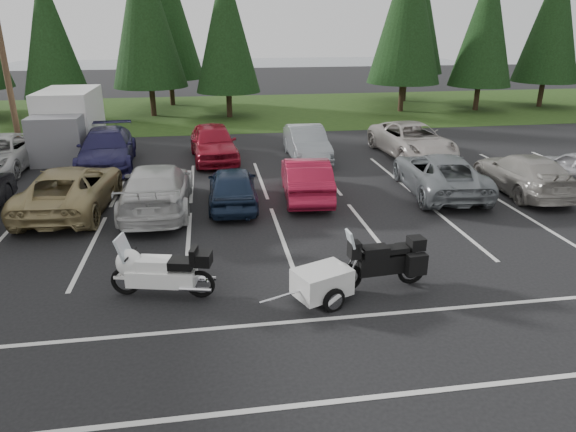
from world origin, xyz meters
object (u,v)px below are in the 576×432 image
at_px(car_far_1, 107,149).
at_px(car_far_3, 307,143).
at_px(car_far_2, 213,142).
at_px(car_near_6, 439,173).
at_px(car_near_2, 71,189).
at_px(touring_motorcycle, 161,267).
at_px(car_near_7, 523,173).
at_px(car_near_5, 306,178).
at_px(car_near_3, 157,188).
at_px(car_far_4, 412,140).
at_px(cargo_trailer, 322,285).
at_px(utility_pole, 3,52).
at_px(adventure_motorcycle, 381,258).
at_px(box_truck, 66,124).
at_px(car_near_4, 233,186).

height_order(car_far_1, car_far_3, car_far_1).
bearing_deg(car_far_2, car_near_6, -41.54).
relative_size(car_near_6, car_far_1, 0.95).
bearing_deg(car_near_2, touring_motorcycle, 121.34).
bearing_deg(car_near_7, car_far_1, -19.00).
distance_m(car_near_7, car_far_1, 16.84).
bearing_deg(car_near_5, car_near_7, -179.57).
relative_size(car_near_2, car_near_3, 1.01).
relative_size(car_far_4, touring_motorcycle, 2.05).
bearing_deg(car_far_4, car_far_1, 174.43).
bearing_deg(car_near_3, cargo_trailer, 122.39).
relative_size(car_near_2, car_near_5, 1.23).
bearing_deg(car_near_3, car_far_2, -106.15).
distance_m(car_far_1, car_far_3, 8.77).
distance_m(car_far_3, touring_motorcycle, 13.13).
xyz_separation_m(utility_pole, car_far_2, (8.74, -1.61, -3.88)).
bearing_deg(car_near_3, car_near_2, -8.45).
relative_size(utility_pole, car_near_2, 1.66).
distance_m(car_far_3, adventure_motorcycle, 12.26).
bearing_deg(box_truck, car_far_4, -10.06).
bearing_deg(car_near_5, car_far_1, -30.30).
bearing_deg(box_truck, car_near_3, -60.87).
relative_size(box_truck, car_far_3, 1.24).
bearing_deg(adventure_motorcycle, car_far_4, 60.37).
xyz_separation_m(car_near_7, car_far_4, (-1.99, 5.77, 0.05)).
relative_size(car_near_5, car_far_3, 0.98).
relative_size(utility_pole, adventure_motorcycle, 3.51).
xyz_separation_m(utility_pole, car_near_5, (11.88, -7.47, -3.97)).
bearing_deg(adventure_motorcycle, car_far_2, 100.95).
distance_m(car_far_2, car_far_4, 9.17).
bearing_deg(car_near_6, car_near_7, 177.52).
bearing_deg(car_near_4, utility_pole, -38.81).
relative_size(car_near_7, car_far_2, 1.03).
xyz_separation_m(car_far_3, car_far_4, (4.95, -0.23, 0.02)).
distance_m(car_near_5, car_near_6, 4.93).
xyz_separation_m(car_near_2, car_far_1, (0.23, 5.55, 0.04)).
xyz_separation_m(car_near_5, car_near_7, (7.99, -0.62, -0.02)).
distance_m(utility_pole, adventure_motorcycle, 19.32).
height_order(box_truck, car_near_2, box_truck).
bearing_deg(box_truck, car_near_6, -28.87).
relative_size(car_near_4, adventure_motorcycle, 1.58).
relative_size(car_near_6, car_far_3, 1.16).
bearing_deg(car_near_3, car_near_7, -179.27).
bearing_deg(touring_motorcycle, adventure_motorcycle, 8.88).
bearing_deg(car_near_6, car_near_4, 7.69).
bearing_deg(car_far_3, car_near_2, -148.39).
bearing_deg(car_near_3, car_far_3, -135.06).
bearing_deg(car_near_2, car_near_3, 174.00).
relative_size(box_truck, car_far_4, 1.02).
distance_m(utility_pole, car_near_4, 12.85).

